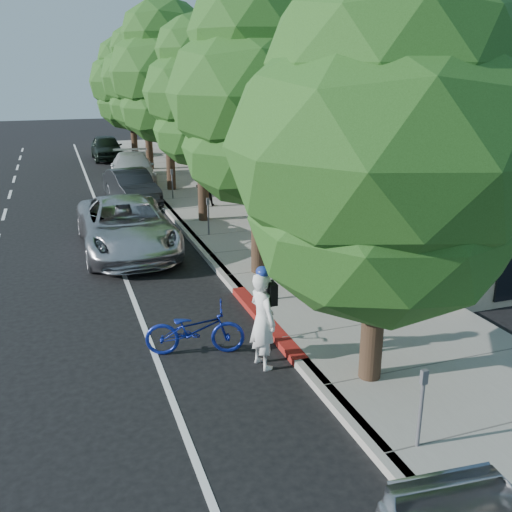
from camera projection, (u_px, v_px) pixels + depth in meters
name	position (u px, v px, depth m)	size (l,w,h in m)	color
ground	(282.00, 344.00, 11.91)	(120.00, 120.00, 0.00)	black
sidewalk	(258.00, 232.00, 19.78)	(4.60, 56.00, 0.15)	gray
curb	(193.00, 238.00, 19.06)	(0.30, 56.00, 0.15)	#9E998E
curb_red_segment	(266.00, 321.00, 12.79)	(0.32, 4.00, 0.15)	maroon
storefront_building	(325.00, 108.00, 29.98)	(10.00, 36.00, 7.00)	beige
street_tree_0	(385.00, 152.00, 9.09)	(5.19, 5.19, 7.10)	black
street_tree_1	(259.00, 97.00, 14.29)	(4.68, 4.68, 7.73)	black
street_tree_2	(200.00, 95.00, 19.72)	(4.02, 4.02, 7.32)	black
street_tree_3	(166.00, 75.00, 24.90)	(5.02, 5.02, 8.42)	black
street_tree_4	(145.00, 79.00, 30.37)	(4.75, 4.75, 7.95)	black
street_tree_5	(130.00, 83.00, 35.84)	(5.19, 5.19, 7.67)	black
cyclist	(263.00, 320.00, 10.75)	(0.70, 0.46, 1.91)	white
bicycle	(195.00, 330.00, 11.36)	(0.69, 1.98, 1.04)	navy
silver_suv	(126.00, 226.00, 17.74)	(2.72, 5.89, 1.64)	#B9B9BE
dark_sedan	(131.00, 187.00, 24.22)	(1.49, 4.27, 1.41)	black
white_pickup	(133.00, 169.00, 28.27)	(2.09, 5.15, 1.49)	silver
dark_suv_far	(107.00, 147.00, 35.90)	(1.79, 4.44, 1.51)	black
pedestrian	(205.00, 187.00, 23.00)	(0.75, 0.58, 1.54)	black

